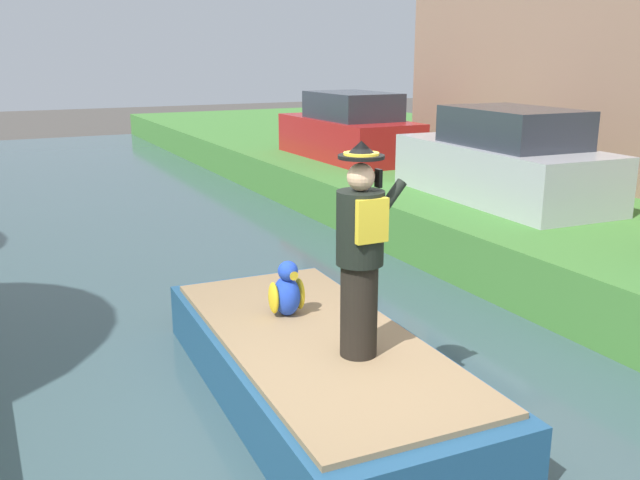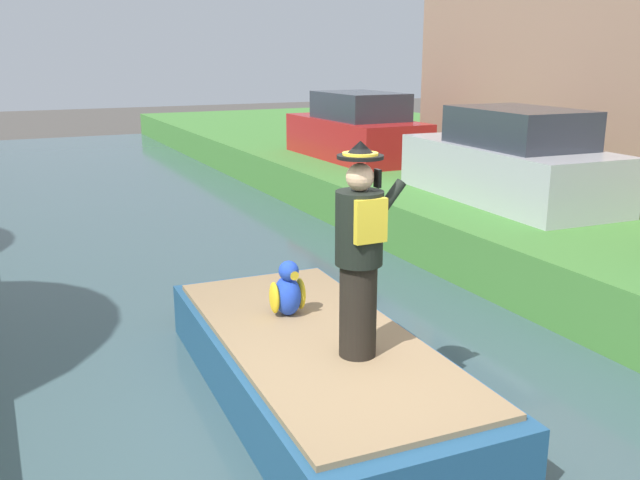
{
  "view_description": "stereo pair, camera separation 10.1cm",
  "coord_description": "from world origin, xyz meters",
  "px_view_note": "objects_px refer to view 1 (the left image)",
  "views": [
    {
      "loc": [
        -2.64,
        -4.59,
        3.23
      ],
      "look_at": [
        0.05,
        0.8,
        1.61
      ],
      "focal_mm": 38.95,
      "sensor_mm": 36.0,
      "label": 1
    },
    {
      "loc": [
        -2.55,
        -4.63,
        3.23
      ],
      "look_at": [
        0.05,
        0.8,
        1.61
      ],
      "focal_mm": 38.95,
      "sensor_mm": 36.0,
      "label": 2
    }
  ],
  "objects_px": {
    "boat": "(317,366)",
    "parrot_plush": "(287,292)",
    "parked_car_red": "(349,131)",
    "person_pirate": "(361,252)",
    "parked_car_silver": "(503,161)"
  },
  "relations": [
    {
      "from": "person_pirate",
      "to": "parked_car_silver",
      "type": "relative_size",
      "value": 0.45
    },
    {
      "from": "person_pirate",
      "to": "parked_car_silver",
      "type": "distance_m",
      "value": 6.36
    },
    {
      "from": "person_pirate",
      "to": "parked_car_silver",
      "type": "bearing_deg",
      "value": 29.34
    },
    {
      "from": "boat",
      "to": "parked_car_silver",
      "type": "height_order",
      "value": "parked_car_silver"
    },
    {
      "from": "parrot_plush",
      "to": "parked_car_silver",
      "type": "xyz_separation_m",
      "value": [
        5.15,
        2.82,
        0.57
      ]
    },
    {
      "from": "parrot_plush",
      "to": "person_pirate",
      "type": "bearing_deg",
      "value": -81.23
    },
    {
      "from": "parrot_plush",
      "to": "parked_car_silver",
      "type": "relative_size",
      "value": 0.14
    },
    {
      "from": "person_pirate",
      "to": "parked_car_red",
      "type": "xyz_separation_m",
      "value": [
        4.97,
        9.21,
        -0.11
      ]
    },
    {
      "from": "parrot_plush",
      "to": "parked_car_red",
      "type": "bearing_deg",
      "value": 57.48
    },
    {
      "from": "parked_car_silver",
      "to": "parked_car_red",
      "type": "distance_m",
      "value": 5.25
    },
    {
      "from": "parked_car_silver",
      "to": "parked_car_red",
      "type": "xyz_separation_m",
      "value": [
        0.0,
        5.25,
        0.0
      ]
    },
    {
      "from": "boat",
      "to": "parked_car_red",
      "type": "relative_size",
      "value": 1.06
    },
    {
      "from": "parked_car_red",
      "to": "person_pirate",
      "type": "bearing_deg",
      "value": -118.36
    },
    {
      "from": "parked_car_silver",
      "to": "boat",
      "type": "bearing_deg",
      "value": -146.17
    },
    {
      "from": "boat",
      "to": "parrot_plush",
      "type": "relative_size",
      "value": 7.49
    }
  ]
}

